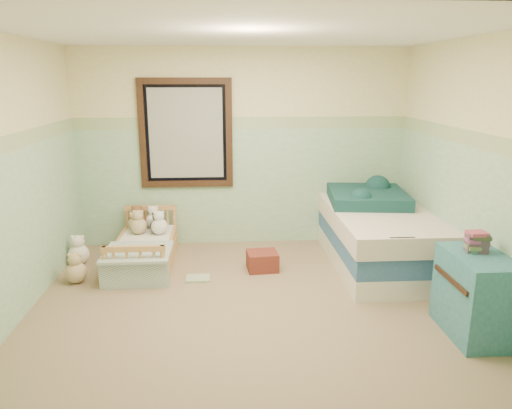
{
  "coord_description": "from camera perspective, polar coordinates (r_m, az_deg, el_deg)",
  "views": [
    {
      "loc": [
        -0.22,
        -4.31,
        2.12
      ],
      "look_at": [
        0.09,
        0.35,
        0.89
      ],
      "focal_mm": 33.71,
      "sensor_mm": 36.0,
      "label": 1
    }
  ],
  "objects": [
    {
      "name": "floor",
      "position": [
        4.81,
        -0.77,
        -11.52
      ],
      "size": [
        4.2,
        3.6,
        0.02
      ],
      "primitive_type": "cube",
      "color": "#776754",
      "rests_on": "ground"
    },
    {
      "name": "ceiling",
      "position": [
        4.33,
        -0.9,
        19.9
      ],
      "size": [
        4.2,
        3.6,
        0.02
      ],
      "primitive_type": "cube",
      "color": "white",
      "rests_on": "wall_back"
    },
    {
      "name": "wall_back",
      "position": [
        6.18,
        -1.69,
        6.65
      ],
      "size": [
        4.2,
        0.04,
        2.5
      ],
      "primitive_type": "cube",
      "color": "beige",
      "rests_on": "floor"
    },
    {
      "name": "wall_front",
      "position": [
        2.67,
        1.15,
        -4.34
      ],
      "size": [
        4.2,
        0.04,
        2.5
      ],
      "primitive_type": "cube",
      "color": "beige",
      "rests_on": "floor"
    },
    {
      "name": "wall_left",
      "position": [
        4.78,
        -26.86,
        2.65
      ],
      "size": [
        0.04,
        3.6,
        2.5
      ],
      "primitive_type": "cube",
      "color": "beige",
      "rests_on": "floor"
    },
    {
      "name": "wall_right",
      "position": [
        4.97,
        24.17,
        3.36
      ],
      "size": [
        0.04,
        3.6,
        2.5
      ],
      "primitive_type": "cube",
      "color": "beige",
      "rests_on": "floor"
    },
    {
      "name": "wainscot_mint",
      "position": [
        6.25,
        -1.65,
        2.09
      ],
      "size": [
        4.2,
        0.01,
        1.5
      ],
      "primitive_type": "cube",
      "color": "#7FAC83",
      "rests_on": "floor"
    },
    {
      "name": "border_strip",
      "position": [
        6.12,
        -1.71,
        9.64
      ],
      "size": [
        4.2,
        0.01,
        0.15
      ],
      "primitive_type": "cube",
      "color": "#507851",
      "rests_on": "wall_back"
    },
    {
      "name": "window_frame",
      "position": [
        6.13,
        -8.32,
        8.32
      ],
      "size": [
        1.16,
        0.06,
        1.36
      ],
      "primitive_type": "cube",
      "color": "black",
      "rests_on": "wall_back"
    },
    {
      "name": "window_blinds",
      "position": [
        6.14,
        -8.31,
        8.33
      ],
      "size": [
        0.92,
        0.01,
        1.12
      ],
      "primitive_type": "cube",
      "color": "#B4B4AC",
      "rests_on": "window_frame"
    },
    {
      "name": "toddler_bed_frame",
      "position": [
        5.81,
        -13.07,
        -6.15
      ],
      "size": [
        0.65,
        1.31,
        0.17
      ],
      "primitive_type": "cube",
      "color": "olive",
      "rests_on": "floor"
    },
    {
      "name": "toddler_mattress",
      "position": [
        5.77,
        -13.15,
        -4.81
      ],
      "size": [
        0.6,
        1.25,
        0.12
      ],
      "primitive_type": "cube",
      "color": "silver",
      "rests_on": "toddler_bed_frame"
    },
    {
      "name": "patchwork_quilt",
      "position": [
        5.36,
        -13.88,
        -5.51
      ],
      "size": [
        0.71,
        0.65,
        0.03
      ],
      "primitive_type": "cube",
      "color": "#5586B2",
      "rests_on": "toddler_mattress"
    },
    {
      "name": "plush_bed_brown",
      "position": [
        6.21,
        -13.88,
        -1.88
      ],
      "size": [
        0.2,
        0.2,
        0.2
      ],
      "primitive_type": "sphere",
      "color": "brown",
      "rests_on": "toddler_mattress"
    },
    {
      "name": "plush_bed_white",
      "position": [
        6.18,
        -12.05,
        -1.88
      ],
      "size": [
        0.19,
        0.19,
        0.19
      ],
      "primitive_type": "sphere",
      "color": "white",
      "rests_on": "toddler_mattress"
    },
    {
      "name": "plush_bed_tan",
      "position": [
        6.0,
        -13.76,
        -2.47
      ],
      "size": [
        0.2,
        0.2,
        0.2
      ],
      "primitive_type": "sphere",
      "color": "tan",
      "rests_on": "toddler_mattress"
    },
    {
      "name": "plush_bed_dark",
      "position": [
        5.96,
        -11.58,
        -2.54
      ],
      "size": [
        0.18,
        0.18,
        0.18
      ],
      "primitive_type": "sphere",
      "color": "black",
      "rests_on": "toddler_mattress"
    },
    {
      "name": "plush_floor_cream",
      "position": [
        6.03,
        -20.28,
        -5.56
      ],
      "size": [
        0.24,
        0.24,
        0.24
      ],
      "primitive_type": "sphere",
      "color": "white",
      "rests_on": "floor"
    },
    {
      "name": "plush_floor_tan",
      "position": [
        5.52,
        -20.57,
        -7.57
      ],
      "size": [
        0.23,
        0.23,
        0.23
      ],
      "primitive_type": "sphere",
      "color": "tan",
      "rests_on": "floor"
    },
    {
      "name": "twin_bed_frame",
      "position": [
        5.89,
        14.03,
        -5.65
      ],
      "size": [
        1.05,
        2.1,
        0.22
      ],
      "primitive_type": "cube",
      "color": "white",
      "rests_on": "floor"
    },
    {
      "name": "twin_boxspring",
      "position": [
        5.82,
        14.16,
        -3.62
      ],
      "size": [
        1.05,
        2.1,
        0.22
      ],
      "primitive_type": "cube",
      "color": "navy",
      "rests_on": "twin_bed_frame"
    },
    {
      "name": "twin_mattress",
      "position": [
        5.76,
        14.3,
        -1.54
      ],
      "size": [
        1.09,
        2.14,
        0.22
      ],
      "primitive_type": "cube",
      "color": "silver",
      "rests_on": "twin_boxspring"
    },
    {
      "name": "teal_blanket",
      "position": [
        5.97,
        13.08,
        0.91
      ],
      "size": [
        1.0,
        1.04,
        0.14
      ],
      "primitive_type": "cube",
      "rotation": [
        0.0,
        0.0,
        -0.11
      ],
      "color": "#0B2A2E",
      "rests_on": "twin_mattress"
    },
    {
      "name": "dresser",
      "position": [
        4.5,
        24.62,
        -9.77
      ],
      "size": [
        0.45,
        0.71,
        0.71
      ],
      "primitive_type": "cube",
      "color": "#255A67",
      "rests_on": "floor"
    },
    {
      "name": "book_stack",
      "position": [
        4.42,
        24.71,
        -4.1
      ],
      "size": [
        0.19,
        0.16,
        0.17
      ],
      "primitive_type": "cube",
      "rotation": [
        0.0,
        0.0,
        -0.17
      ],
      "color": "brown",
      "rests_on": "dresser"
    },
    {
      "name": "red_pillow",
      "position": [
        5.51,
        0.76,
        -6.7
      ],
      "size": [
        0.36,
        0.33,
        0.21
      ],
      "primitive_type": "cube",
      "rotation": [
        0.0,
        0.0,
        0.09
      ],
      "color": "#A5311D",
      "rests_on": "floor"
    },
    {
      "name": "floor_book",
      "position": [
        5.33,
        -6.92,
        -8.69
      ],
      "size": [
        0.26,
        0.2,
        0.02
      ],
      "primitive_type": "cube",
      "rotation": [
        0.0,
        0.0,
        0.02
      ],
      "color": "yellow",
      "rests_on": "floor"
    },
    {
      "name": "extra_plush_0",
      "position": [
        5.92,
        -11.39,
        -2.56
      ],
      "size": [
        0.2,
        0.2,
        0.2
      ],
      "primitive_type": "sphere",
      "color": "white",
      "rests_on": "toddler_mattress"
    },
    {
      "name": "extra_plush_1",
      "position": [
        6.19,
        -14.28,
        -2.2
      ],
      "size": [
        0.15,
        0.15,
        0.15
      ],
      "primitive_type": "sphere",
      "color": "tan",
      "rests_on": "toddler_mattress"
    }
  ]
}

